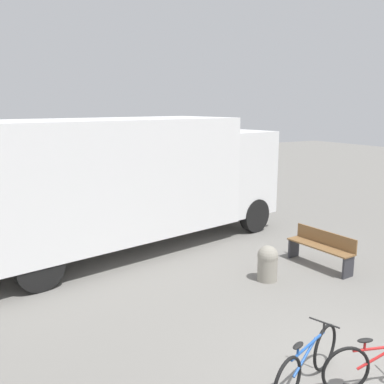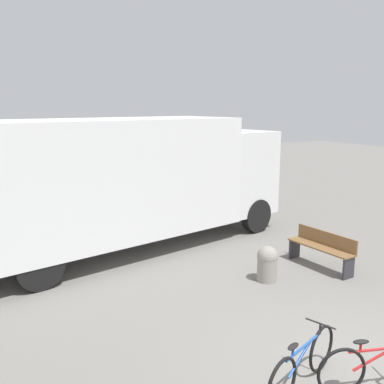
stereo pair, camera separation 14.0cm
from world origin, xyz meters
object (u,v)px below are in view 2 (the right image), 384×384
bicycle_middle (303,364)px  bollard_near_bench (267,263)px  delivery_truck (126,178)px  park_bench (322,247)px  bicycle_far (379,366)px

bicycle_middle → bollard_near_bench: bollard_near_bench is taller
delivery_truck → bicycle_middle: bearing=-100.3°
park_bench → delivery_truck: bearing=41.2°
bicycle_far → bollard_near_bench: bearing=93.1°
park_bench → bicycle_middle: bearing=127.4°
bicycle_far → bicycle_middle: bearing=166.9°
delivery_truck → bicycle_far: 7.21m
delivery_truck → bollard_near_bench: (1.81, -3.45, -1.47)m
park_bench → bicycle_far: bearing=139.6°
delivery_truck → bicycle_middle: 6.65m
delivery_truck → bicycle_middle: (-0.06, -6.48, -1.51)m
park_bench → bicycle_far: (-2.66, -3.56, -0.12)m
park_bench → bollard_near_bench: (-1.61, -0.00, -0.08)m
bicycle_far → bollard_near_bench: size_ratio=2.14×
bicycle_middle → bicycle_far: same height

